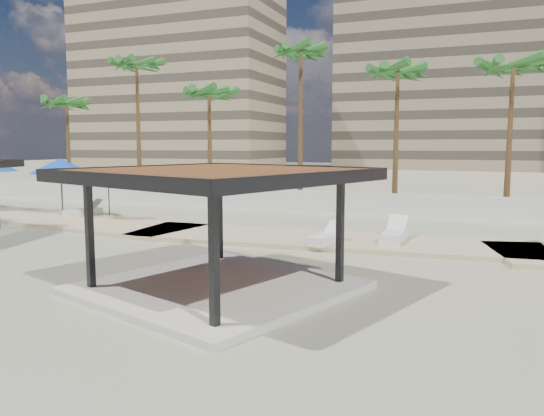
{
  "coord_description": "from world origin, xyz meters",
  "views": [
    {
      "loc": [
        7.76,
        -12.88,
        3.79
      ],
      "look_at": [
        0.3,
        5.83,
        1.4
      ],
      "focal_mm": 35.0,
      "sensor_mm": 36.0,
      "label": 1
    }
  ],
  "objects_px": {
    "pavilion_central": "(217,218)",
    "lounger_b": "(327,238)",
    "lounger_a": "(84,212)",
    "lounger_c": "(394,235)"
  },
  "relations": [
    {
      "from": "pavilion_central",
      "to": "lounger_b",
      "type": "distance_m",
      "value": 6.94
    },
    {
      "from": "lounger_a",
      "to": "lounger_b",
      "type": "xyz_separation_m",
      "value": [
        13.8,
        -2.87,
        -0.01
      ]
    },
    {
      "from": "lounger_b",
      "to": "lounger_c",
      "type": "relative_size",
      "value": 0.9
    },
    {
      "from": "pavilion_central",
      "to": "lounger_a",
      "type": "bearing_deg",
      "value": 161.67
    },
    {
      "from": "lounger_b",
      "to": "lounger_c",
      "type": "height_order",
      "value": "lounger_c"
    },
    {
      "from": "lounger_a",
      "to": "lounger_b",
      "type": "distance_m",
      "value": 14.1
    },
    {
      "from": "pavilion_central",
      "to": "lounger_a",
      "type": "relative_size",
      "value": 3.61
    },
    {
      "from": "lounger_b",
      "to": "lounger_c",
      "type": "xyz_separation_m",
      "value": [
        2.24,
        1.47,
        0.03
      ]
    },
    {
      "from": "pavilion_central",
      "to": "lounger_b",
      "type": "relative_size",
      "value": 3.9
    },
    {
      "from": "pavilion_central",
      "to": "lounger_c",
      "type": "distance_m",
      "value": 8.92
    }
  ]
}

